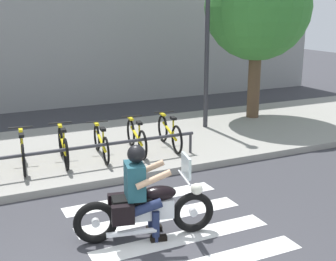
# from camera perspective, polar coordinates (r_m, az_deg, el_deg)

# --- Properties ---
(sidewalk) EXTENTS (24.00, 4.40, 0.15)m
(sidewalk) POSITION_cam_1_polar(r_m,az_deg,el_deg) (10.75, -15.74, -3.07)
(sidewalk) COLOR gray
(sidewalk) RESTS_ON ground
(crosswalk_stripe_3) EXTENTS (2.80, 0.40, 0.01)m
(crosswalk_stripe_3) POSITION_cam_1_polar(r_m,az_deg,el_deg) (7.05, 1.81, -13.03)
(crosswalk_stripe_3) COLOR white
(crosswalk_stripe_3) RESTS_ON ground
(crosswalk_stripe_4) EXTENTS (2.80, 0.40, 0.01)m
(crosswalk_stripe_4) POSITION_cam_1_polar(r_m,az_deg,el_deg) (7.69, -0.97, -10.50)
(crosswalk_stripe_4) COLOR white
(crosswalk_stripe_4) RESTS_ON ground
(crosswalk_stripe_5) EXTENTS (2.80, 0.40, 0.01)m
(crosswalk_stripe_5) POSITION_cam_1_polar(r_m,az_deg,el_deg) (8.36, -3.29, -8.34)
(crosswalk_stripe_5) COLOR white
(crosswalk_stripe_5) RESTS_ON ground
(motorcycle) EXTENTS (2.08, 0.81, 1.23)m
(motorcycle) POSITION_cam_1_polar(r_m,az_deg,el_deg) (6.87, -2.71, -9.57)
(motorcycle) COLOR black
(motorcycle) RESTS_ON ground
(rider) EXTENTS (0.70, 0.63, 1.44)m
(rider) POSITION_cam_1_polar(r_m,az_deg,el_deg) (6.72, -3.41, -6.78)
(rider) COLOR #1E4C59
(rider) RESTS_ON ground
(bicycle_2) EXTENTS (0.48, 1.62, 0.78)m
(bicycle_2) POSITION_cam_1_polar(r_m,az_deg,el_deg) (9.72, -17.46, -2.47)
(bicycle_2) COLOR black
(bicycle_2) RESTS_ON sidewalk
(bicycle_3) EXTENTS (0.48, 1.62, 0.79)m
(bicycle_3) POSITION_cam_1_polar(r_m,az_deg,el_deg) (9.85, -12.77, -1.89)
(bicycle_3) COLOR black
(bicycle_3) RESTS_ON sidewalk
(bicycle_4) EXTENTS (0.48, 1.62, 0.72)m
(bicycle_4) POSITION_cam_1_polar(r_m,az_deg,el_deg) (10.06, -8.23, -1.46)
(bicycle_4) COLOR black
(bicycle_4) RESTS_ON sidewalk
(bicycle_5) EXTENTS (0.48, 1.63, 0.76)m
(bicycle_5) POSITION_cam_1_polar(r_m,az_deg,el_deg) (10.31, -3.91, -0.83)
(bicycle_5) COLOR black
(bicycle_5) RESTS_ON sidewalk
(bicycle_6) EXTENTS (0.48, 1.66, 0.78)m
(bicycle_6) POSITION_cam_1_polar(r_m,az_deg,el_deg) (10.62, 0.19, -0.27)
(bicycle_6) COLOR black
(bicycle_6) RESTS_ON sidewalk
(bike_rack) EXTENTS (5.50, 0.07, 0.49)m
(bike_rack) POSITION_cam_1_polar(r_m,az_deg,el_deg) (9.31, -12.02, -2.40)
(bike_rack) COLOR #333338
(bike_rack) RESTS_ON sidewalk
(street_lamp) EXTENTS (0.28, 0.28, 4.71)m
(street_lamp) POSITION_cam_1_polar(r_m,az_deg,el_deg) (12.19, 4.87, 12.72)
(street_lamp) COLOR #2D2D33
(street_lamp) RESTS_ON ground
(tree_near_rack) EXTENTS (2.97, 2.97, 4.78)m
(tree_near_rack) POSITION_cam_1_polar(r_m,az_deg,el_deg) (13.52, 10.98, 14.63)
(tree_near_rack) COLOR brown
(tree_near_rack) RESTS_ON ground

